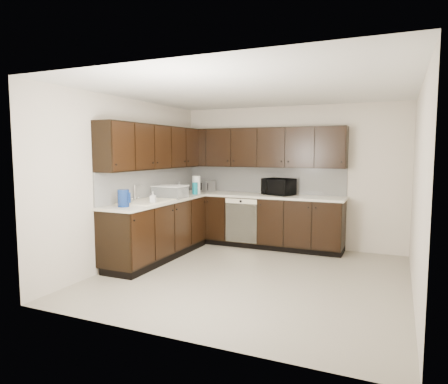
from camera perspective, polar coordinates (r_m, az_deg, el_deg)
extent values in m
plane|color=#9F9784|center=(5.59, 3.93, -11.95)|extent=(4.00, 4.00, 0.00)
plane|color=white|center=(5.38, 4.13, 14.32)|extent=(4.00, 4.00, 0.00)
cube|color=beige|center=(7.25, 9.36, 2.17)|extent=(4.00, 0.02, 2.50)
cube|color=beige|center=(6.30, -13.38, 1.54)|extent=(0.02, 4.00, 2.50)
cube|color=beige|center=(5.04, 25.99, 0.04)|extent=(0.02, 4.00, 2.50)
cube|color=beige|center=(3.53, -6.96, -1.65)|extent=(4.00, 0.02, 2.50)
cube|color=black|center=(7.20, 4.79, -4.21)|extent=(3.00, 0.60, 0.90)
cube|color=black|center=(6.48, -9.48, -5.42)|extent=(0.60, 2.20, 0.90)
cube|color=black|center=(7.31, 4.84, -7.26)|extent=(3.00, 0.54, 0.10)
cube|color=black|center=(6.55, -9.19, -8.87)|extent=(0.54, 2.20, 0.10)
cube|color=beige|center=(7.13, 4.82, -0.49)|extent=(3.03, 0.63, 0.04)
cube|color=beige|center=(6.40, -9.55, -1.29)|extent=(0.63, 2.23, 0.04)
cube|color=#BCBCB7|center=(7.38, 5.56, 1.74)|extent=(3.00, 0.02, 0.48)
cube|color=#BCBCB7|center=(6.78, -10.24, 1.31)|extent=(0.02, 2.80, 0.48)
cube|color=black|center=(7.22, 5.23, 6.34)|extent=(3.00, 0.33, 0.70)
cube|color=black|center=(6.54, -10.02, 6.32)|extent=(0.33, 2.47, 0.70)
cube|color=#F5EAC8|center=(6.99, 2.46, -4.09)|extent=(0.58, 0.02, 0.78)
cube|color=#F5EAC8|center=(6.94, 2.46, -1.33)|extent=(0.58, 0.03, 0.08)
cylinder|color=black|center=(6.92, 2.41, -1.34)|extent=(0.04, 0.02, 0.04)
cube|color=#F5EAC8|center=(6.14, -10.93, -1.38)|extent=(0.54, 0.82, 0.03)
cube|color=#F5EAC8|center=(5.99, -12.00, -2.40)|extent=(0.42, 0.34, 0.16)
cube|color=#F5EAC8|center=(6.32, -9.88, -1.94)|extent=(0.42, 0.34, 0.16)
cylinder|color=silver|center=(6.25, -12.61, -0.13)|extent=(0.03, 0.03, 0.26)
cylinder|color=silver|center=(6.21, -12.26, 0.95)|extent=(0.14, 0.02, 0.02)
cylinder|color=#B2B2B7|center=(5.99, -12.00, -2.12)|extent=(0.20, 0.20, 0.10)
imported|color=black|center=(7.06, 7.78, 0.75)|extent=(0.61, 0.51, 0.29)
imported|color=gray|center=(5.95, -10.12, -0.78)|extent=(0.10, 0.10, 0.18)
imported|color=gray|center=(7.24, -6.43, 0.61)|extent=(0.11, 0.11, 0.22)
cube|color=#AFAFB1|center=(7.60, -2.80, 0.87)|extent=(0.41, 0.36, 0.21)
cube|color=white|center=(6.65, -7.68, 0.03)|extent=(0.50, 0.37, 0.19)
cylinder|color=navy|center=(5.68, -14.18, -0.86)|extent=(0.16, 0.16, 0.24)
cylinder|color=#0C7C8E|center=(7.10, -4.15, 0.51)|extent=(0.11, 0.11, 0.21)
cylinder|color=silver|center=(7.21, -3.98, 1.02)|extent=(0.19, 0.19, 0.32)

